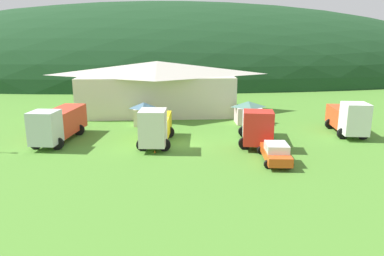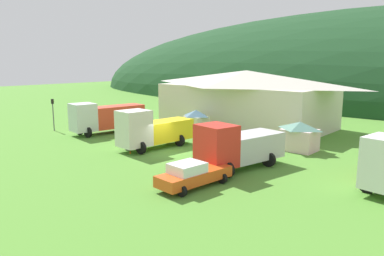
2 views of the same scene
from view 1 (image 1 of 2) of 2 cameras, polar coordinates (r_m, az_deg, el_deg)
ground_plane at (r=33.65m, az=-2.02°, el=-2.61°), size 200.00×200.00×0.00m
forested_hill_backdrop at (r=93.98m, az=-3.05°, el=8.12°), size 164.41×60.00×36.99m
depot_building at (r=48.43m, az=-5.50°, el=6.67°), size 21.06×11.50×6.77m
play_shed_cream at (r=41.29m, az=-7.64°, el=2.33°), size 2.42×2.24×2.61m
play_shed_pink at (r=42.25m, az=8.89°, el=2.54°), size 3.05×2.54×2.61m
tow_truck_silver at (r=36.48m, az=-20.48°, el=0.78°), size 3.77×8.42×3.47m
flatbed_truck_yellow at (r=33.20m, az=-5.79°, el=0.30°), size 3.43×7.54×3.67m
crane_truck_red at (r=34.00m, az=10.26°, el=0.37°), size 4.10×7.45×3.51m
heavy_rig_white at (r=39.98m, az=23.56°, el=1.53°), size 3.63×7.24×3.59m
service_pickup_orange at (r=29.50m, az=13.07°, el=-3.71°), size 2.59×5.33×1.66m
traffic_cone_near_pickup at (r=31.33m, az=-5.92°, el=-3.95°), size 0.36×0.36×0.57m
traffic_cone_mid_row at (r=31.74m, az=11.58°, el=-3.93°), size 0.36×0.36×0.55m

